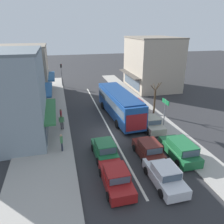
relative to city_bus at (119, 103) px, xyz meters
The scene contains 22 objects.
ground_plane 4.92m from the city_bus, 116.72° to the right, with size 140.00×140.00×0.00m, color #2D2D30.
lane_centre_line 2.78m from the city_bus, behind, with size 0.20×28.00×0.01m, color silver.
sidewalk_left 9.23m from the city_bus, 167.64° to the left, with size 5.20×44.00×0.14m, color #A39E96.
kerb_right 4.93m from the city_bus, 25.00° to the left, with size 2.80×44.00×0.12m, color #A39E96.
shopfront_corner_near 12.81m from the city_bus, 166.56° to the right, with size 8.52×7.88×8.67m.
shopfront_mid_block 13.50m from the city_bus, 156.34° to the left, with size 7.71×7.96×7.84m.
shopfront_far_end 18.49m from the city_bus, 131.70° to the left, with size 8.47×7.97×7.84m.
building_right_far 15.61m from the city_bus, 52.19° to the left, with size 8.49×10.00×8.91m.
city_bus is the anchor object (origin of this frame).
sedan_queue_far_back 12.71m from the city_bus, 106.86° to the right, with size 1.92×4.21×1.47m.
hatchback_adjacent_lane_trail 9.14m from the city_bus, 113.82° to the right, with size 1.91×3.75×1.54m.
hatchback_adjacent_lane_lead 9.29m from the city_bus, 90.07° to the right, with size 1.86×3.72×1.54m.
sedan_queue_gap_filler 12.77m from the city_bus, 91.03° to the right, with size 1.92×4.21×1.47m.
parked_wagon_kerb_front 10.30m from the city_bus, 75.26° to the right, with size 1.94×4.50×1.58m.
parked_sedan_kerb_second 4.97m from the city_bus, 59.61° to the right, with size 1.91×4.20×1.47m.
parked_hatchback_kerb_third 3.33m from the city_bus, 31.90° to the left, with size 1.87×3.73×1.54m.
traffic_light_downstreet 18.14m from the city_bus, 110.38° to the left, with size 0.33×0.24×4.20m.
directional_road_sign 6.08m from the city_bus, 53.48° to the right, with size 0.10×1.40×3.60m.
street_tree_right 4.54m from the city_bus, ahead, with size 1.44×1.54×4.34m.
pedestrian_with_handbag_near 9.78m from the city_bus, 137.59° to the right, with size 0.25×0.65×1.63m.
pedestrian_browsing_midblock 7.10m from the city_bus, behind, with size 0.25×0.65×1.63m.
pedestrian_far_walker 7.40m from the city_bus, 163.18° to the right, with size 0.57×0.22×1.63m.
Camera 1 is at (-4.94, -20.15, 10.58)m, focal length 35.00 mm.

